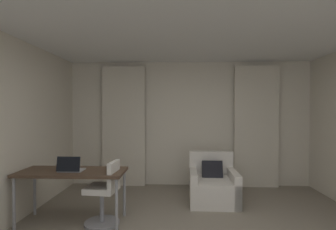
{
  "coord_description": "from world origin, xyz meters",
  "views": [
    {
      "loc": [
        -0.24,
        -2.51,
        1.58
      ],
      "look_at": [
        -0.39,
        1.49,
        1.51
      ],
      "focal_mm": 27.85,
      "sensor_mm": 36.0,
      "label": 1
    }
  ],
  "objects_px": {
    "armchair": "(213,186)",
    "desk_chair": "(105,196)",
    "desk": "(72,175)",
    "laptop": "(71,168)"
  },
  "relations": [
    {
      "from": "desk",
      "to": "desk_chair",
      "type": "xyz_separation_m",
      "value": [
        0.47,
        -0.05,
        -0.28
      ]
    },
    {
      "from": "armchair",
      "to": "desk",
      "type": "xyz_separation_m",
      "value": [
        -2.09,
        -0.94,
        0.4
      ]
    },
    {
      "from": "armchair",
      "to": "laptop",
      "type": "distance_m",
      "value": 2.37
    },
    {
      "from": "desk",
      "to": "desk_chair",
      "type": "relative_size",
      "value": 1.67
    },
    {
      "from": "desk_chair",
      "to": "laptop",
      "type": "xyz_separation_m",
      "value": [
        -0.47,
        -0.0,
        0.39
      ]
    },
    {
      "from": "desk_chair",
      "to": "laptop",
      "type": "height_order",
      "value": "laptop"
    },
    {
      "from": "armchair",
      "to": "laptop",
      "type": "relative_size",
      "value": 2.76
    },
    {
      "from": "armchair",
      "to": "laptop",
      "type": "height_order",
      "value": "laptop"
    },
    {
      "from": "armchair",
      "to": "desk",
      "type": "height_order",
      "value": "armchair"
    },
    {
      "from": "armchair",
      "to": "desk_chair",
      "type": "xyz_separation_m",
      "value": [
        -1.62,
        -0.99,
        0.12
      ]
    }
  ]
}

